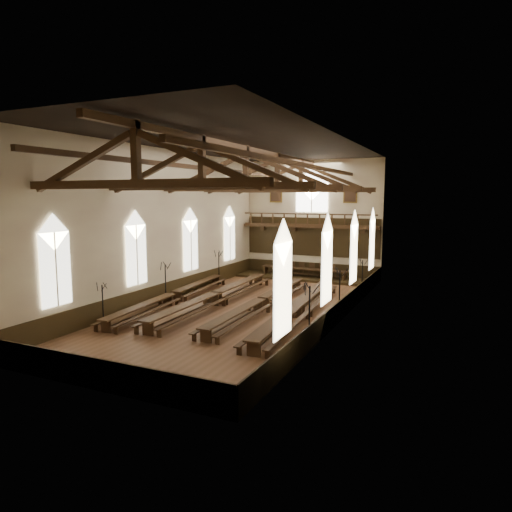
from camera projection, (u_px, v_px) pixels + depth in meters
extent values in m
plane|color=brown|center=(246.00, 309.00, 28.18)|extent=(26.00, 26.00, 0.00)
plane|color=beige|center=(312.00, 219.00, 39.26)|extent=(12.00, 0.00, 12.00)
plane|color=beige|center=(83.00, 252.00, 15.82)|extent=(12.00, 0.00, 12.00)
plane|color=beige|center=(164.00, 226.00, 30.01)|extent=(0.00, 26.00, 26.00)
plane|color=beige|center=(344.00, 231.00, 25.06)|extent=(0.00, 26.00, 26.00)
plane|color=black|center=(246.00, 144.00, 26.89)|extent=(26.00, 26.00, 0.00)
cube|color=black|center=(311.00, 269.00, 39.79)|extent=(11.90, 0.08, 1.20)
cube|color=black|center=(90.00, 373.00, 16.42)|extent=(11.90, 0.08, 1.20)
cube|color=black|center=(166.00, 291.00, 30.57)|extent=(0.08, 25.90, 1.20)
cube|color=black|center=(341.00, 309.00, 25.65)|extent=(0.08, 25.90, 1.20)
cube|color=white|center=(56.00, 269.00, 22.07)|extent=(0.05, 1.80, 3.60)
cube|color=white|center=(54.00, 232.00, 21.83)|extent=(0.05, 1.80, 1.80)
cylinder|color=beige|center=(56.00, 269.00, 22.05)|extent=(0.08, 0.08, 3.60)
cube|color=white|center=(136.00, 255.00, 27.48)|extent=(0.05, 1.80, 3.60)
cube|color=white|center=(135.00, 225.00, 27.24)|extent=(0.05, 1.80, 1.80)
cylinder|color=beige|center=(137.00, 255.00, 27.46)|extent=(0.08, 0.08, 3.60)
cube|color=white|center=(191.00, 245.00, 32.89)|extent=(0.05, 1.80, 3.60)
cube|color=white|center=(190.00, 220.00, 32.65)|extent=(0.05, 1.80, 1.80)
cylinder|color=beige|center=(191.00, 245.00, 32.87)|extent=(0.08, 0.08, 3.60)
cube|color=white|center=(230.00, 239.00, 38.29)|extent=(0.05, 1.80, 3.60)
cube|color=white|center=(229.00, 217.00, 38.06)|extent=(0.05, 1.80, 1.80)
cylinder|color=beige|center=(230.00, 239.00, 38.28)|extent=(0.08, 0.08, 3.60)
cube|color=white|center=(283.00, 290.00, 17.19)|extent=(0.05, 1.80, 3.60)
cube|color=white|center=(283.00, 243.00, 16.96)|extent=(0.05, 1.80, 1.80)
cylinder|color=beige|center=(282.00, 290.00, 17.21)|extent=(0.08, 0.08, 3.60)
cube|color=white|center=(327.00, 268.00, 22.60)|extent=(0.05, 1.80, 3.60)
cube|color=white|center=(327.00, 231.00, 22.37)|extent=(0.05, 1.80, 1.80)
cylinder|color=beige|center=(326.00, 268.00, 22.62)|extent=(0.08, 0.08, 3.60)
cube|color=white|center=(354.00, 254.00, 28.01)|extent=(0.05, 1.80, 3.60)
cube|color=white|center=(354.00, 225.00, 27.78)|extent=(0.05, 1.80, 1.80)
cylinder|color=beige|center=(353.00, 254.00, 28.03)|extent=(0.08, 0.08, 3.60)
cube|color=white|center=(372.00, 245.00, 33.42)|extent=(0.05, 1.80, 3.60)
cube|color=white|center=(373.00, 220.00, 33.19)|extent=(0.05, 1.80, 1.80)
cylinder|color=beige|center=(371.00, 245.00, 33.44)|extent=(0.08, 0.08, 3.60)
cube|color=white|center=(312.00, 198.00, 38.93)|extent=(2.80, 0.05, 2.40)
cube|color=white|center=(312.00, 184.00, 38.78)|extent=(2.80, 0.05, 2.80)
cylinder|color=beige|center=(312.00, 198.00, 38.90)|extent=(0.10, 0.10, 2.40)
cube|color=#3C2313|center=(309.00, 226.00, 38.75)|extent=(11.80, 1.20, 0.20)
cube|color=black|center=(311.00, 237.00, 39.40)|extent=(11.80, 0.10, 3.30)
cube|color=#3C2313|center=(308.00, 214.00, 38.13)|extent=(11.60, 0.12, 0.10)
cube|color=#3C2313|center=(307.00, 225.00, 38.24)|extent=(11.60, 0.12, 0.10)
cube|color=#3C2313|center=(263.00, 227.00, 41.00)|extent=(0.35, 0.40, 0.50)
cube|color=#3C2313|center=(294.00, 228.00, 39.76)|extent=(0.35, 0.40, 0.50)
cube|color=#3C2313|center=(328.00, 229.00, 38.52)|extent=(0.35, 0.40, 0.50)
cube|color=#3C2313|center=(363.00, 230.00, 37.28)|extent=(0.35, 0.40, 0.50)
cube|color=brown|center=(276.00, 194.00, 40.27)|extent=(1.15, 0.06, 1.45)
cube|color=black|center=(276.00, 194.00, 40.23)|extent=(0.95, 0.04, 1.25)
cube|color=brown|center=(350.00, 194.00, 37.54)|extent=(1.15, 0.06, 1.45)
cube|color=black|center=(350.00, 194.00, 37.50)|extent=(0.95, 0.04, 1.25)
cube|color=#3C2313|center=(137.00, 184.00, 18.21)|extent=(11.70, 0.35, 0.35)
cube|color=#3C2313|center=(136.00, 151.00, 18.04)|extent=(0.30, 0.30, 2.40)
cube|color=#3C2313|center=(82.00, 163.00, 19.28)|extent=(5.44, 0.26, 2.40)
cube|color=#3C2313|center=(198.00, 159.00, 16.91)|extent=(5.44, 0.26, 2.40)
cube|color=#3C2313|center=(202.00, 186.00, 22.72)|extent=(11.70, 0.35, 0.35)
cube|color=#3C2313|center=(202.00, 160.00, 22.55)|extent=(0.30, 0.30, 2.40)
cube|color=#3C2313|center=(155.00, 170.00, 23.79)|extent=(5.44, 0.26, 2.40)
cube|color=#3C2313|center=(255.00, 167.00, 21.41)|extent=(5.44, 0.26, 2.40)
cube|color=#3C2313|center=(246.00, 188.00, 27.23)|extent=(11.70, 0.35, 0.35)
cube|color=#3C2313|center=(246.00, 166.00, 27.06)|extent=(0.30, 0.30, 2.40)
cube|color=#3C2313|center=(204.00, 174.00, 28.30)|extent=(5.44, 0.26, 2.40)
cube|color=#3C2313|center=(291.00, 172.00, 25.92)|extent=(5.44, 0.26, 2.40)
cube|color=#3C2313|center=(277.00, 189.00, 31.73)|extent=(11.70, 0.35, 0.35)
cube|color=#3C2313|center=(277.00, 170.00, 31.57)|extent=(0.30, 0.30, 2.40)
cube|color=#3C2313|center=(240.00, 177.00, 32.81)|extent=(5.44, 0.26, 2.40)
cube|color=#3C2313|center=(317.00, 175.00, 30.43)|extent=(5.44, 0.26, 2.40)
cube|color=#3C2313|center=(301.00, 190.00, 36.24)|extent=(11.70, 0.35, 0.35)
cube|color=#3C2313|center=(301.00, 174.00, 36.07)|extent=(0.30, 0.30, 2.40)
cube|color=#3C2313|center=(268.00, 179.00, 37.31)|extent=(5.44, 0.26, 2.40)
cube|color=#3C2313|center=(337.00, 178.00, 34.93)|extent=(5.44, 0.26, 2.40)
cube|color=#3C2313|center=(197.00, 168.00, 28.45)|extent=(0.25, 25.70, 0.25)
cube|color=#3C2313|center=(299.00, 164.00, 25.67)|extent=(0.25, 25.70, 0.25)
cube|color=#3C2313|center=(246.00, 149.00, 26.93)|extent=(0.30, 25.70, 0.30)
cube|color=#3C2313|center=(135.00, 305.00, 26.22)|extent=(1.33, 6.90, 0.08)
cube|color=#3C2313|center=(96.00, 325.00, 23.48)|extent=(0.59, 0.13, 0.66)
cube|color=#3C2313|center=(167.00, 300.00, 29.05)|extent=(0.59, 0.13, 0.66)
cube|color=#3C2313|center=(135.00, 313.00, 26.28)|extent=(0.65, 6.06, 0.08)
cube|color=#3C2313|center=(126.00, 309.00, 26.45)|extent=(0.92, 6.86, 0.06)
cube|color=#3C2313|center=(86.00, 327.00, 23.65)|extent=(0.23, 0.09, 0.38)
cube|color=#3C2313|center=(159.00, 302.00, 29.31)|extent=(0.23, 0.09, 0.38)
cube|color=#3C2313|center=(144.00, 311.00, 26.06)|extent=(0.92, 6.86, 0.06)
cube|color=#3C2313|center=(105.00, 329.00, 23.26)|extent=(0.23, 0.09, 0.38)
cube|color=#3C2313|center=(176.00, 303.00, 28.92)|extent=(0.23, 0.09, 0.38)
cube|color=#3C2313|center=(202.00, 283.00, 32.89)|extent=(1.33, 6.90, 0.08)
cube|color=#3C2313|center=(178.00, 297.00, 30.15)|extent=(0.59, 0.13, 0.66)
cube|color=#3C2313|center=(223.00, 281.00, 35.72)|extent=(0.59, 0.13, 0.66)
cube|color=#3C2313|center=(202.00, 289.00, 32.95)|extent=(0.65, 6.06, 0.08)
cube|color=#3C2313|center=(195.00, 286.00, 33.13)|extent=(0.92, 6.86, 0.06)
cube|color=#3C2313|center=(169.00, 298.00, 30.32)|extent=(0.23, 0.09, 0.38)
cube|color=#3C2313|center=(216.00, 282.00, 35.98)|extent=(0.23, 0.09, 0.38)
cube|color=#3C2313|center=(210.00, 288.00, 32.73)|extent=(0.92, 6.86, 0.06)
cube|color=#3C2313|center=(186.00, 299.00, 29.93)|extent=(0.23, 0.09, 0.38)
cube|color=#3C2313|center=(230.00, 283.00, 35.59)|extent=(0.23, 0.09, 0.38)
cube|color=#3C2313|center=(183.00, 305.00, 25.89)|extent=(0.99, 7.70, 0.09)
cube|color=#3C2313|center=(145.00, 328.00, 22.83)|extent=(0.66, 0.11, 0.73)
cube|color=#3C2313|center=(214.00, 300.00, 29.06)|extent=(0.66, 0.11, 0.73)
cube|color=#3C2313|center=(183.00, 314.00, 25.95)|extent=(0.29, 6.80, 0.09)
cube|color=#3C2313|center=(173.00, 309.00, 26.19)|extent=(0.53, 7.68, 0.07)
cube|color=#3C2313|center=(133.00, 330.00, 23.06)|extent=(0.25, 0.08, 0.43)
cube|color=#3C2313|center=(205.00, 301.00, 29.39)|extent=(0.25, 0.08, 0.43)
cube|color=#3C2313|center=(194.00, 312.00, 25.67)|extent=(0.53, 7.68, 0.07)
cube|color=#3C2313|center=(155.00, 333.00, 22.53)|extent=(0.25, 0.08, 0.43)
cube|color=#3C2313|center=(224.00, 303.00, 28.86)|extent=(0.25, 0.08, 0.43)
cube|color=#3C2313|center=(241.00, 283.00, 32.56)|extent=(0.99, 7.70, 0.09)
cube|color=#3C2313|center=(217.00, 298.00, 29.50)|extent=(0.66, 0.11, 0.73)
cube|color=#3C2313|center=(261.00, 280.00, 35.73)|extent=(0.66, 0.11, 0.73)
cube|color=#3C2313|center=(241.00, 290.00, 32.62)|extent=(0.29, 6.80, 0.09)
cube|color=#3C2313|center=(233.00, 286.00, 32.86)|extent=(0.53, 7.68, 0.07)
cube|color=#3C2313|center=(208.00, 300.00, 29.73)|extent=(0.25, 0.08, 0.43)
cube|color=#3C2313|center=(253.00, 282.00, 36.06)|extent=(0.25, 0.08, 0.43)
cube|color=#3C2313|center=(250.00, 288.00, 32.34)|extent=(0.53, 7.68, 0.07)
cube|color=#3C2313|center=(226.00, 302.00, 29.20)|extent=(0.25, 0.08, 0.43)
cube|color=#3C2313|center=(269.00, 283.00, 35.53)|extent=(0.25, 0.08, 0.43)
cube|color=#3C2313|center=(234.00, 312.00, 24.54)|extent=(0.88, 7.08, 0.08)
cube|color=#3C2313|center=(203.00, 335.00, 21.72)|extent=(0.60, 0.10, 0.68)
cube|color=#3C2313|center=(258.00, 306.00, 27.45)|extent=(0.60, 0.10, 0.68)
cube|color=#3C2313|center=(234.00, 321.00, 24.60)|extent=(0.23, 6.26, 0.08)
cube|color=#3C2313|center=(223.00, 316.00, 24.82)|extent=(0.45, 7.07, 0.06)
cube|color=#3C2313|center=(191.00, 337.00, 21.94)|extent=(0.23, 0.08, 0.39)
cube|color=#3C2313|center=(249.00, 307.00, 27.76)|extent=(0.23, 0.08, 0.39)
cube|color=#3C2313|center=(244.00, 319.00, 24.33)|extent=(0.45, 7.07, 0.06)
cube|color=#3C2313|center=(214.00, 340.00, 21.45)|extent=(0.23, 0.08, 0.39)
cube|color=#3C2313|center=(268.00, 309.00, 27.27)|extent=(0.23, 0.08, 0.39)
cube|color=#3C2313|center=(283.00, 287.00, 31.21)|extent=(0.88, 7.08, 0.08)
cube|color=#3C2313|center=(265.00, 303.00, 28.39)|extent=(0.60, 0.10, 0.68)
cube|color=#3C2313|center=(299.00, 285.00, 34.13)|extent=(0.60, 0.10, 0.68)
cube|color=#3C2313|center=(283.00, 294.00, 31.27)|extent=(0.23, 6.26, 0.08)
cube|color=#3C2313|center=(275.00, 291.00, 31.49)|extent=(0.45, 7.07, 0.06)
cube|color=#3C2313|center=(255.00, 304.00, 28.61)|extent=(0.23, 0.08, 0.39)
cube|color=#3C2313|center=(291.00, 286.00, 34.43)|extent=(0.23, 0.08, 0.39)
cube|color=#3C2313|center=(292.00, 292.00, 31.00)|extent=(0.45, 7.07, 0.06)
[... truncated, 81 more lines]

